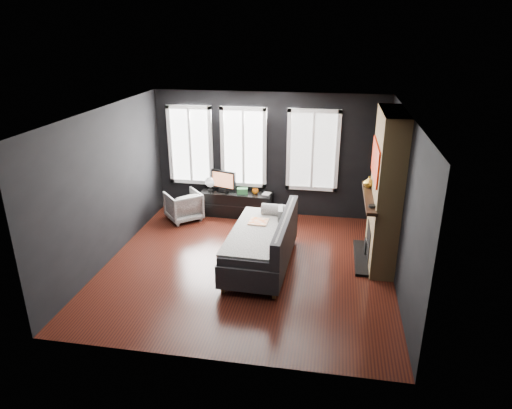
% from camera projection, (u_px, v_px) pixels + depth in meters
% --- Properties ---
extents(floor, '(5.00, 5.00, 0.00)m').
position_uv_depth(floor, '(248.00, 265.00, 8.09)').
color(floor, black).
rests_on(floor, ground).
extents(ceiling, '(5.00, 5.00, 0.00)m').
position_uv_depth(ceiling, '(246.00, 113.00, 7.11)').
color(ceiling, white).
rests_on(ceiling, ground).
extents(wall_back, '(5.00, 0.02, 2.70)m').
position_uv_depth(wall_back, '(269.00, 155.00, 9.90)').
color(wall_back, black).
rests_on(wall_back, ground).
extents(wall_left, '(0.02, 5.00, 2.70)m').
position_uv_depth(wall_left, '(107.00, 186.00, 8.00)').
color(wall_left, black).
rests_on(wall_left, ground).
extents(wall_right, '(0.02, 5.00, 2.70)m').
position_uv_depth(wall_right, '(402.00, 203.00, 7.20)').
color(wall_right, black).
rests_on(wall_right, ground).
extents(windows, '(4.00, 0.16, 1.76)m').
position_uv_depth(windows, '(248.00, 107.00, 9.56)').
color(windows, white).
rests_on(windows, wall_back).
extents(fireplace, '(0.70, 1.62, 2.70)m').
position_uv_depth(fireplace, '(386.00, 190.00, 7.79)').
color(fireplace, '#93724C').
rests_on(fireplace, floor).
extents(sofa, '(1.20, 2.28, 0.96)m').
position_uv_depth(sofa, '(261.00, 240.00, 7.94)').
color(sofa, '#28282A').
rests_on(sofa, floor).
extents(stripe_pillow, '(0.13, 0.38, 0.37)m').
position_uv_depth(stripe_pillow, '(280.00, 217.00, 8.34)').
color(stripe_pillow, gray).
rests_on(stripe_pillow, sofa).
extents(armchair, '(0.93, 0.92, 0.70)m').
position_uv_depth(armchair, '(183.00, 204.00, 9.90)').
color(armchair, silver).
rests_on(armchair, floor).
extents(media_console, '(1.60, 0.56, 0.54)m').
position_uv_depth(media_console, '(237.00, 204.00, 10.16)').
color(media_console, black).
rests_on(media_console, floor).
extents(monitor, '(0.62, 0.32, 0.54)m').
position_uv_depth(monitor, '(224.00, 180.00, 10.01)').
color(monitor, black).
rests_on(monitor, media_console).
extents(desk_fan, '(0.26, 0.26, 0.32)m').
position_uv_depth(desk_fan, '(210.00, 184.00, 10.09)').
color(desk_fan, '#979797').
rests_on(desk_fan, media_console).
extents(mug, '(0.17, 0.15, 0.14)m').
position_uv_depth(mug, '(255.00, 191.00, 9.94)').
color(mug, '#CA630B').
rests_on(mug, media_console).
extents(book, '(0.16, 0.05, 0.22)m').
position_uv_depth(book, '(263.00, 189.00, 9.93)').
color(book, '#B1A08D').
rests_on(book, media_console).
extents(storage_box, '(0.25, 0.19, 0.13)m').
position_uv_depth(storage_box, '(242.00, 191.00, 9.95)').
color(storage_box, '#337740').
rests_on(storage_box, media_console).
extents(mantel_vase, '(0.24, 0.25, 0.20)m').
position_uv_depth(mantel_vase, '(369.00, 182.00, 8.25)').
color(mantel_vase, yellow).
rests_on(mantel_vase, fireplace).
extents(mantel_clock, '(0.15, 0.15, 0.04)m').
position_uv_depth(mantel_clock, '(372.00, 206.00, 7.36)').
color(mantel_clock, black).
rests_on(mantel_clock, fireplace).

